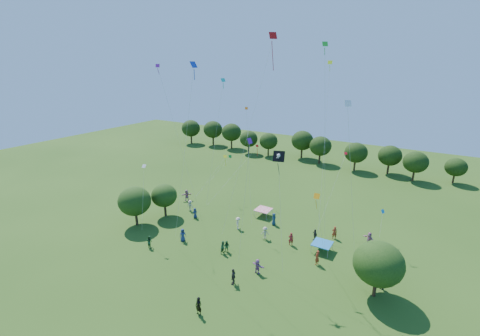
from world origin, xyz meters
The scene contains 42 objects.
near_tree_west centered at (-16.54, 13.22, 3.62)m, with size 4.47×4.47×5.64m.
near_tree_north centered at (-15.08, 17.41, 3.26)m, with size 3.75×3.75×4.96m.
near_tree_east centered at (14.70, 15.06, 3.65)m, with size 4.70×4.70×5.77m.
treeline centered at (-1.73, 55.43, 4.09)m, with size 88.01×8.77×6.77m.
tent_red_stripe centered at (-2.51, 24.88, 1.04)m, with size 2.20×2.20×1.10m.
tent_blue centered at (7.90, 20.11, 1.04)m, with size 2.20×2.20×1.10m.
man_in_black centered at (1.55, 4.22, 0.90)m, with size 0.67×0.43×1.79m, color black.
crowd_person_0 centered at (-10.84, 19.13, 0.78)m, with size 0.77×0.41×1.55m, color navy.
crowd_person_1 centered at (4.13, 19.46, 0.86)m, with size 0.64×0.41×1.72m, color maroon.
crowd_person_2 centered at (-1.84, 13.99, 0.75)m, with size 0.74×0.40×1.49m, color #26592A.
crowd_person_3 centered at (0.67, 19.15, 0.84)m, with size 1.10×0.49×1.69m, color tan.
crowd_person_4 centered at (1.97, 9.42, 0.90)m, with size 1.05×0.48×1.79m, color #3F3632.
crowd_person_5 centered at (-15.94, 23.34, 0.95)m, with size 1.78×0.63×1.90m, color #A25E87.
crowd_person_6 centered at (0.03, 23.16, 0.88)m, with size 0.87×0.47×1.77m, color #1B324E.
crowd_person_7 centered at (8.25, 17.15, 0.90)m, with size 0.67×0.43×1.79m, color maroon.
crowd_person_8 centered at (-2.06, 13.55, 0.82)m, with size 0.81×0.44×1.64m, color #214E29.
crowd_person_9 centered at (-3.68, 19.57, 0.86)m, with size 1.13×0.51×1.73m, color beige.
crowd_person_10 centered at (6.32, 22.10, 0.80)m, with size 0.94×0.43×1.60m, color #3E3931.
crowd_person_11 centered at (12.51, 24.39, 0.91)m, with size 1.69×0.60×1.81m, color #A96287.
crowd_person_12 centered at (-8.08, 13.21, 0.86)m, with size 0.85×0.46×1.72m, color navy.
crowd_person_13 centered at (8.36, 23.82, 0.88)m, with size 0.66×0.42×1.76m, color maroon.
crowd_person_14 centered at (-10.60, 9.95, 0.79)m, with size 0.78×0.42×1.59m, color #235328.
crowd_person_15 centered at (-13.05, 20.70, 0.85)m, with size 1.10×0.50×1.69m, color #AFAC8C.
crowd_person_16 centered at (15.19, 16.51, 0.84)m, with size 0.99×0.45×1.68m, color #3C3430.
crowd_person_17 centered at (3.24, 12.30, 0.85)m, with size 1.58×0.56×1.69m, color #995A9A.
pirate_kite centered at (4.67, 13.58, 12.85)m, with size 2.22×1.93×12.26m.
red_high_kite centered at (0.65, 17.81, 20.47)m, with size 5.31×3.34×23.50m.
small_kite_0 centered at (-7.14, 28.02, 7.38)m, with size 4.17×8.68×8.13m.
small_kite_1 centered at (8.36, 15.33, 8.08)m, with size 0.71×3.32×8.17m.
small_kite_2 centered at (4.90, 27.72, 16.67)m, with size 2.68×7.32×20.78m.
small_kite_3 centered at (-11.18, 27.47, 6.09)m, with size 3.49×5.47×6.11m.
small_kite_4 centered at (13.41, 26.48, 3.77)m, with size 0.45×2.02×2.93m.
small_kite_5 centered at (2.60, 11.00, 12.03)m, with size 1.62×0.66×13.91m.
small_kite_6 centered at (-12.93, 12.04, 8.05)m, with size 0.55×1.63×8.43m.
small_kite_7 centered at (-8.86, 23.04, 15.49)m, with size 2.33×2.41×18.49m.
small_kite_8 centered at (7.27, 27.31, 7.67)m, with size 1.34×6.90×8.99m.
small_kite_9 centered at (-3.75, 22.29, 11.45)m, with size 3.33×4.01×14.86m.
small_kite_10 centered at (-11.25, 26.81, 6.41)m, with size 3.30×4.55×6.32m.
small_kite_11 centered at (7.32, 18.57, 17.61)m, with size 2.18×0.55×22.42m.
small_kite_12 centered at (-4.93, 12.06, 17.75)m, with size 4.12×0.75×20.59m.
small_kite_13 centered at (-13.18, 17.81, 15.98)m, with size 2.54×4.16×20.35m.
small_kite_14 centered at (11.43, 13.10, 14.28)m, with size 1.93×4.09×17.65m.
Camera 1 is at (16.93, -14.03, 21.67)m, focal length 24.00 mm.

